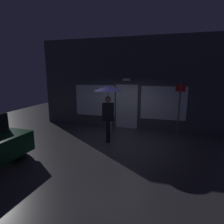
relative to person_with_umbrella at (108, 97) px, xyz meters
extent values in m
plane|color=#423F44|center=(0.32, -0.06, -1.83)|extent=(18.00, 18.00, 0.00)
cube|color=#4C4C56|center=(0.32, 2.29, 0.40)|extent=(9.10, 0.30, 4.45)
cube|color=white|center=(0.32, 2.12, -0.73)|extent=(1.10, 0.04, 2.20)
cube|color=white|center=(-1.36, 2.12, -0.48)|extent=(2.12, 0.04, 1.60)
cube|color=white|center=(2.10, 2.12, -0.48)|extent=(2.12, 0.04, 1.60)
cube|color=white|center=(0.32, 2.04, 0.62)|extent=(0.36, 0.16, 0.12)
cylinder|color=black|center=(-0.02, 0.10, -1.39)|extent=(0.15, 0.15, 0.88)
cylinder|color=black|center=(0.02, -0.10, -1.39)|extent=(0.15, 0.15, 0.88)
cube|color=black|center=(0.00, 0.00, -0.59)|extent=(0.50, 0.33, 0.71)
cube|color=silver|center=(0.03, 0.13, -0.59)|extent=(0.14, 0.05, 0.57)
cube|color=red|center=(0.03, 0.13, -0.61)|extent=(0.05, 0.03, 0.45)
sphere|color=#C07779|center=(0.00, 0.00, -0.09)|extent=(0.24, 0.24, 0.24)
cylinder|color=slate|center=(0.00, 0.00, -0.04)|extent=(0.02, 0.02, 1.03)
cone|color=#14144C|center=(0.00, 0.00, 0.36)|extent=(1.16, 1.16, 0.21)
cylinder|color=black|center=(-2.60, -2.00, -1.51)|extent=(0.65, 0.26, 0.64)
cylinder|color=#595B60|center=(2.75, 1.27, -0.63)|extent=(0.07, 0.07, 2.40)
cube|color=red|center=(2.75, 1.25, 0.32)|extent=(0.40, 0.02, 0.30)
cylinder|color=#9E998E|center=(-0.33, 1.23, -1.59)|extent=(0.21, 0.21, 0.48)
camera|label=1|loc=(2.14, -6.97, 0.91)|focal=29.94mm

